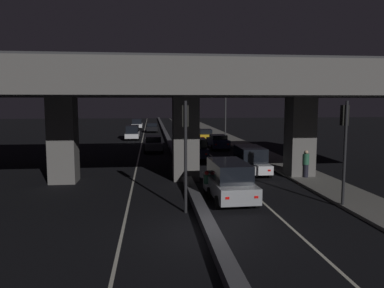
# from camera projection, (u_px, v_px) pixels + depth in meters

# --- Properties ---
(ground_plane) EXTENTS (200.00, 200.00, 0.00)m
(ground_plane) POSITION_uv_depth(u_px,v_px,m) (210.00, 234.00, 14.20)
(ground_plane) COLOR black
(lane_line_left_inner) EXTENTS (0.12, 126.00, 0.00)m
(lane_line_left_inner) POSITION_uv_depth(u_px,v_px,m) (142.00, 140.00, 48.41)
(lane_line_left_inner) COLOR beige
(lane_line_left_inner) RESTS_ON ground_plane
(lane_line_right_inner) EXTENTS (0.12, 126.00, 0.00)m
(lane_line_right_inner) POSITION_uv_depth(u_px,v_px,m) (193.00, 140.00, 49.13)
(lane_line_right_inner) COLOR beige
(lane_line_right_inner) RESTS_ON ground_plane
(median_divider) EXTENTS (0.54, 126.00, 0.37)m
(median_divider) POSITION_uv_depth(u_px,v_px,m) (168.00, 139.00, 48.75)
(median_divider) COLOR #4C4C51
(median_divider) RESTS_ON ground_plane
(sidewalk_right) EXTENTS (2.76, 126.00, 0.15)m
(sidewalk_right) POSITION_uv_depth(u_px,v_px,m) (241.00, 145.00, 42.72)
(sidewalk_right) COLOR slate
(sidewalk_right) RESTS_ON ground_plane
(elevated_overpass) EXTENTS (35.51, 12.99, 7.96)m
(elevated_overpass) POSITION_uv_depth(u_px,v_px,m) (182.00, 86.00, 23.47)
(elevated_overpass) COLOR #5B5956
(elevated_overpass) RESTS_ON ground_plane
(traffic_light_left_of_median) EXTENTS (0.30, 0.49, 5.03)m
(traffic_light_left_of_median) POSITION_uv_depth(u_px,v_px,m) (185.00, 137.00, 16.62)
(traffic_light_left_of_median) COLOR black
(traffic_light_left_of_median) RESTS_ON ground_plane
(traffic_light_right_of_median) EXTENTS (0.30, 0.49, 5.04)m
(traffic_light_right_of_median) POSITION_uv_depth(u_px,v_px,m) (344.00, 135.00, 17.43)
(traffic_light_right_of_median) COLOR black
(traffic_light_right_of_median) RESTS_ON ground_plane
(street_lamp) EXTENTS (2.26, 0.32, 7.03)m
(street_lamp) POSITION_uv_depth(u_px,v_px,m) (223.00, 108.00, 47.57)
(street_lamp) COLOR #2D2D30
(street_lamp) RESTS_ON ground_plane
(car_silver_lead) EXTENTS (2.17, 4.79, 1.97)m
(car_silver_lead) POSITION_uv_depth(u_px,v_px,m) (229.00, 180.00, 18.98)
(car_silver_lead) COLOR gray
(car_silver_lead) RESTS_ON ground_plane
(car_white_second) EXTENTS (2.12, 4.67, 1.88)m
(car_white_second) POSITION_uv_depth(u_px,v_px,m) (250.00, 159.00, 25.95)
(car_white_second) COLOR silver
(car_white_second) RESTS_ON ground_plane
(car_dark_blue_third) EXTENTS (2.15, 4.18, 1.80)m
(car_dark_blue_third) POSITION_uv_depth(u_px,v_px,m) (196.00, 149.00, 32.65)
(car_dark_blue_third) COLOR #141938
(car_dark_blue_third) RESTS_ON ground_plane
(car_dark_blue_fourth) EXTENTS (2.00, 4.30, 1.54)m
(car_dark_blue_fourth) POSITION_uv_depth(u_px,v_px,m) (218.00, 142.00, 39.40)
(car_dark_blue_fourth) COLOR #141938
(car_dark_blue_fourth) RESTS_ON ground_plane
(car_taxi_yellow_fifth) EXTENTS (2.00, 4.40, 1.52)m
(car_taxi_yellow_fifth) POSITION_uv_depth(u_px,v_px,m) (205.00, 135.00, 47.31)
(car_taxi_yellow_fifth) COLOR gold
(car_taxi_yellow_fifth) RESTS_ON ground_plane
(car_grey_lead_oncoming) EXTENTS (1.94, 4.31, 1.54)m
(car_grey_lead_oncoming) POSITION_uv_depth(u_px,v_px,m) (153.00, 144.00, 37.43)
(car_grey_lead_oncoming) COLOR #515459
(car_grey_lead_oncoming) RESTS_ON ground_plane
(car_white_second_oncoming) EXTENTS (1.94, 4.62, 1.85)m
(car_white_second_oncoming) POSITION_uv_depth(u_px,v_px,m) (133.00, 132.00, 49.46)
(car_white_second_oncoming) COLOR silver
(car_white_second_oncoming) RESTS_ON ground_plane
(car_black_third_oncoming) EXTENTS (1.97, 3.99, 1.48)m
(car_black_third_oncoming) POSITION_uv_depth(u_px,v_px,m) (152.00, 128.00, 61.06)
(car_black_third_oncoming) COLOR black
(car_black_third_oncoming) RESTS_ON ground_plane
(car_white_fourth_oncoming) EXTENTS (2.08, 4.50, 1.85)m
(car_white_fourth_oncoming) POSITION_uv_depth(u_px,v_px,m) (137.00, 123.00, 68.72)
(car_white_fourth_oncoming) COLOR silver
(car_white_fourth_oncoming) RESTS_ON ground_plane
(motorcycle_white_filtering_near) EXTENTS (0.32, 1.78, 1.38)m
(motorcycle_white_filtering_near) POSITION_uv_depth(u_px,v_px,m) (207.00, 185.00, 19.76)
(motorcycle_white_filtering_near) COLOR black
(motorcycle_white_filtering_near) RESTS_ON ground_plane
(pedestrian_on_sidewalk) EXTENTS (0.38, 0.38, 1.74)m
(pedestrian_on_sidewalk) POSITION_uv_depth(u_px,v_px,m) (306.00, 164.00, 24.01)
(pedestrian_on_sidewalk) COLOR black
(pedestrian_on_sidewalk) RESTS_ON sidewalk_right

